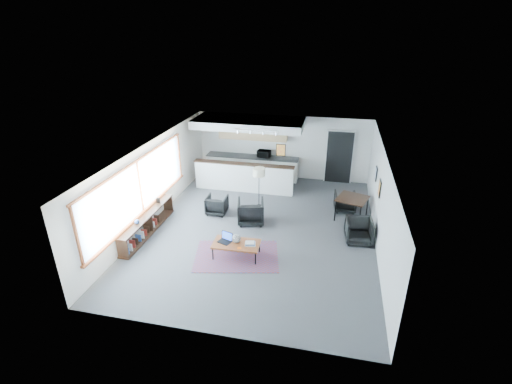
% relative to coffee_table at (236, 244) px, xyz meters
% --- Properties ---
extents(room, '(7.02, 9.02, 2.62)m').
position_rel_coffee_table_xyz_m(room, '(0.31, 1.64, 0.91)').
color(room, '#464649').
rests_on(room, ground).
extents(window, '(0.10, 5.95, 1.66)m').
position_rel_coffee_table_xyz_m(window, '(-3.15, 0.74, 1.07)').
color(window, '#8CBFFF').
rests_on(window, room).
extents(console, '(0.35, 3.00, 0.80)m').
position_rel_coffee_table_xyz_m(console, '(-2.99, 0.59, -0.06)').
color(console, black).
rests_on(console, floor).
extents(kitchenette, '(4.20, 1.96, 2.60)m').
position_rel_coffee_table_xyz_m(kitchenette, '(-0.88, 5.34, 0.99)').
color(kitchenette, white).
rests_on(kitchenette, floor).
extents(doorway, '(1.10, 0.12, 2.15)m').
position_rel_coffee_table_xyz_m(doorway, '(2.61, 6.06, 0.69)').
color(doorway, black).
rests_on(doorway, room).
extents(track_light, '(1.60, 0.07, 0.15)m').
position_rel_coffee_table_xyz_m(track_light, '(-0.28, 3.84, 2.14)').
color(track_light, silver).
rests_on(track_light, room).
extents(wall_art_lower, '(0.03, 0.38, 0.48)m').
position_rel_coffee_table_xyz_m(wall_art_lower, '(3.78, 2.04, 1.16)').
color(wall_art_lower, black).
rests_on(wall_art_lower, room).
extents(wall_art_upper, '(0.03, 0.34, 0.44)m').
position_rel_coffee_table_xyz_m(wall_art_upper, '(3.78, 3.34, 1.11)').
color(wall_art_upper, black).
rests_on(wall_art_upper, room).
extents(kilim_rug, '(2.57, 2.01, 0.01)m').
position_rel_coffee_table_xyz_m(kilim_rug, '(-0.00, 0.00, -0.38)').
color(kilim_rug, '#552E42').
rests_on(kilim_rug, floor).
extents(coffee_table, '(1.30, 0.73, 0.42)m').
position_rel_coffee_table_xyz_m(coffee_table, '(0.00, 0.00, 0.00)').
color(coffee_table, brown).
rests_on(coffee_table, floor).
extents(laptop, '(0.43, 0.40, 0.25)m').
position_rel_coffee_table_xyz_m(laptop, '(-0.31, 0.05, 0.11)').
color(laptop, black).
rests_on(laptop, coffee_table).
extents(ceramic_pot, '(0.25, 0.25, 0.25)m').
position_rel_coffee_table_xyz_m(ceramic_pot, '(-0.01, 0.04, 0.15)').
color(ceramic_pot, gray).
rests_on(ceramic_pot, coffee_table).
extents(book_stack, '(0.33, 0.28, 0.09)m').
position_rel_coffee_table_xyz_m(book_stack, '(0.39, 0.00, 0.07)').
color(book_stack, silver).
rests_on(book_stack, coffee_table).
extents(coaster, '(0.14, 0.14, 0.01)m').
position_rel_coffee_table_xyz_m(coaster, '(0.15, -0.22, 0.04)').
color(coaster, '#E5590C').
rests_on(coaster, coffee_table).
extents(armchair_left, '(0.69, 0.65, 0.69)m').
position_rel_coffee_table_xyz_m(armchair_left, '(-1.33, 2.35, -0.04)').
color(armchair_left, black).
rests_on(armchair_left, floor).
extents(armchair_right, '(0.98, 0.94, 0.85)m').
position_rel_coffee_table_xyz_m(armchair_right, '(-0.06, 1.98, 0.04)').
color(armchair_right, black).
rests_on(armchair_right, floor).
extents(floor_lamp, '(0.46, 0.46, 1.45)m').
position_rel_coffee_table_xyz_m(floor_lamp, '(-0.03, 3.14, 0.87)').
color(floor_lamp, black).
rests_on(floor_lamp, floor).
extents(dining_table, '(1.15, 1.15, 0.77)m').
position_rel_coffee_table_xyz_m(dining_table, '(3.12, 2.91, 0.31)').
color(dining_table, black).
rests_on(dining_table, floor).
extents(dining_chair_near, '(0.70, 0.66, 0.66)m').
position_rel_coffee_table_xyz_m(dining_chair_near, '(3.31, 1.54, -0.06)').
color(dining_chair_near, black).
rests_on(dining_chair_near, floor).
extents(dining_chair_far, '(0.66, 0.62, 0.61)m').
position_rel_coffee_table_xyz_m(dining_chair_far, '(2.92, 3.51, -0.08)').
color(dining_chair_far, black).
rests_on(dining_chair_far, floor).
extents(microwave, '(0.55, 0.35, 0.35)m').
position_rel_coffee_table_xyz_m(microwave, '(-0.39, 5.79, 0.72)').
color(microwave, black).
rests_on(microwave, kitchenette).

